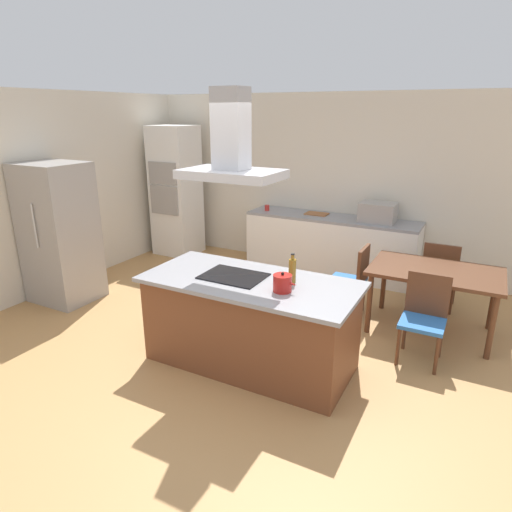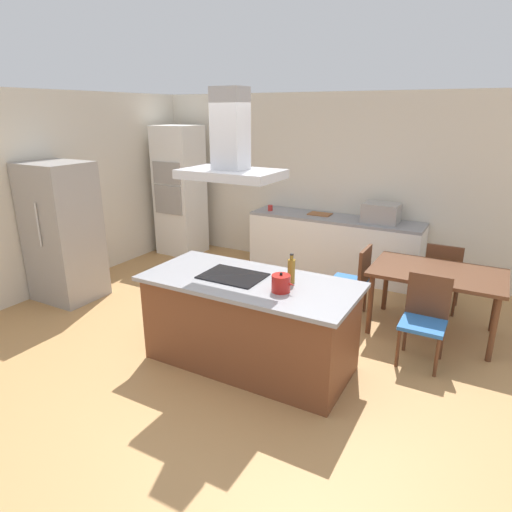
# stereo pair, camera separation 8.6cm
# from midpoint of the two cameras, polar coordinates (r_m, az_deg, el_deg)

# --- Properties ---
(ground) EXTENTS (16.00, 16.00, 0.00)m
(ground) POSITION_cam_midpoint_polar(r_m,az_deg,el_deg) (5.82, 6.99, -6.60)
(ground) COLOR tan
(wall_back) EXTENTS (7.20, 0.10, 2.70)m
(wall_back) POSITION_cam_midpoint_polar(r_m,az_deg,el_deg) (7.03, 12.90, 8.94)
(wall_back) COLOR beige
(wall_back) RESTS_ON ground
(wall_left) EXTENTS (0.10, 8.80, 2.70)m
(wall_left) POSITION_cam_midpoint_polar(r_m,az_deg,el_deg) (7.05, -21.51, 8.15)
(wall_left) COLOR beige
(wall_left) RESTS_ON ground
(kitchen_island) EXTENTS (2.08, 0.97, 0.90)m
(kitchen_island) POSITION_cam_midpoint_polar(r_m,az_deg,el_deg) (4.40, -0.28, -8.51)
(kitchen_island) COLOR brown
(kitchen_island) RESTS_ON ground
(cooktop) EXTENTS (0.60, 0.44, 0.01)m
(cooktop) POSITION_cam_midpoint_polar(r_m,az_deg,el_deg) (4.30, -2.43, -2.58)
(cooktop) COLOR black
(cooktop) RESTS_ON kitchen_island
(tea_kettle) EXTENTS (0.22, 0.17, 0.18)m
(tea_kettle) POSITION_cam_midpoint_polar(r_m,az_deg,el_deg) (3.94, 3.88, -3.53)
(tea_kettle) COLOR #B21E19
(tea_kettle) RESTS_ON kitchen_island
(olive_oil_bottle) EXTENTS (0.07, 0.07, 0.29)m
(olive_oil_bottle) POSITION_cam_midpoint_polar(r_m,az_deg,el_deg) (4.12, 5.16, -1.89)
(olive_oil_bottle) COLOR olive
(olive_oil_bottle) RESTS_ON kitchen_island
(back_counter) EXTENTS (2.62, 0.62, 0.90)m
(back_counter) POSITION_cam_midpoint_polar(r_m,az_deg,el_deg) (6.93, 10.27, 1.32)
(back_counter) COLOR white
(back_counter) RESTS_ON ground
(countertop_microwave) EXTENTS (0.50, 0.38, 0.28)m
(countertop_microwave) POSITION_cam_midpoint_polar(r_m,az_deg,el_deg) (6.61, 16.18, 5.35)
(countertop_microwave) COLOR #9E9993
(countertop_microwave) RESTS_ON back_counter
(coffee_mug_red) EXTENTS (0.08, 0.08, 0.09)m
(coffee_mug_red) POSITION_cam_midpoint_polar(r_m,az_deg,el_deg) (7.14, 2.20, 6.21)
(coffee_mug_red) COLOR red
(coffee_mug_red) RESTS_ON back_counter
(cutting_board) EXTENTS (0.34, 0.24, 0.02)m
(cutting_board) POSITION_cam_midpoint_polar(r_m,az_deg,el_deg) (6.95, 8.58, 5.37)
(cutting_board) COLOR #995B33
(cutting_board) RESTS_ON back_counter
(wall_oven_stack) EXTENTS (0.70, 0.66, 2.20)m
(wall_oven_stack) POSITION_cam_midpoint_polar(r_m,az_deg,el_deg) (7.87, -9.45, 8.26)
(wall_oven_stack) COLOR white
(wall_oven_stack) RESTS_ON ground
(refrigerator) EXTENTS (0.80, 0.73, 1.82)m
(refrigerator) POSITION_cam_midpoint_polar(r_m,az_deg,el_deg) (6.33, -23.26, 2.81)
(refrigerator) COLOR #9E9993
(refrigerator) RESTS_ON ground
(dining_table) EXTENTS (1.40, 0.90, 0.75)m
(dining_table) POSITION_cam_midpoint_polar(r_m,az_deg,el_deg) (5.32, 22.70, -2.63)
(dining_table) COLOR #59331E
(dining_table) RESTS_ON ground
(chair_at_left_end) EXTENTS (0.42, 0.42, 0.89)m
(chair_at_left_end) POSITION_cam_midpoint_polar(r_m,az_deg,el_deg) (5.53, 13.10, -2.65)
(chair_at_left_end) COLOR #2D6BB7
(chair_at_left_end) RESTS_ON ground
(chair_facing_back_wall) EXTENTS (0.42, 0.42, 0.89)m
(chair_facing_back_wall) POSITION_cam_midpoint_polar(r_m,az_deg,el_deg) (6.00, 23.31, -2.02)
(chair_facing_back_wall) COLOR #2D6BB7
(chair_facing_back_wall) RESTS_ON ground
(chair_facing_island) EXTENTS (0.42, 0.42, 0.89)m
(chair_facing_island) POSITION_cam_midpoint_polar(r_m,az_deg,el_deg) (4.77, 21.45, -6.96)
(chair_facing_island) COLOR #2D6BB7
(chair_facing_island) RESTS_ON ground
(range_hood) EXTENTS (0.90, 0.55, 0.78)m
(range_hood) POSITION_cam_midpoint_polar(r_m,az_deg,el_deg) (4.04, -2.66, 13.49)
(range_hood) COLOR #ADADB2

